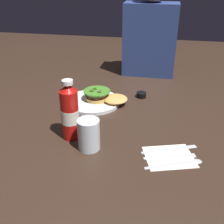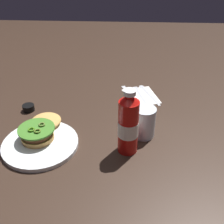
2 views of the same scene
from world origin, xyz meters
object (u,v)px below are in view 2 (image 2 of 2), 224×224
Objects in this scene: dinner_plate at (40,144)px; spoon_utensil at (146,91)px; ketchup_bottle at (128,125)px; napkin at (141,96)px; burger_sandwich at (41,129)px; condiment_cup at (28,108)px; fork_utensil at (140,94)px; butter_knife at (130,94)px; water_glass at (144,122)px.

spoon_utensil is (0.41, -0.39, -0.00)m from dinner_plate.
spoon_utensil is (0.41, -0.09, -0.10)m from ketchup_bottle.
burger_sandwich is at bearing 129.95° from napkin.
condiment_cup is 0.30× the size of napkin.
dinner_plate is at bearing 137.02° from fork_utensil.
spoon_utensil reaches higher than napkin.
ketchup_bottle reaches higher than butter_knife.
fork_utensil is at bearing -82.41° from butter_knife.
dinner_plate is 0.25m from condiment_cup.
napkin is at bearing -103.66° from butter_knife.
spoon_utensil is 0.96× the size of butter_knife.
dinner_plate is 2.30× the size of water_glass.
condiment_cup reaches higher than spoon_utensil.
spoon_utensil is (0.35, -0.40, -0.03)m from burger_sandwich.
fork_utensil and butter_knife have the same top height.
ketchup_bottle is 0.39m from napkin.
water_glass is (0.09, -0.06, -0.05)m from ketchup_bottle.
condiment_cup reaches higher than butter_knife.
spoon_utensil is 0.04m from fork_utensil.
water_glass is at bearing -179.29° from fork_utensil.
napkin is (0.31, -0.37, -0.03)m from burger_sandwich.
napkin is 0.05m from spoon_utensil.
water_glass is 2.35× the size of condiment_cup.
fork_utensil is at bearing -48.07° from burger_sandwich.
ketchup_bottle reaches higher than water_glass.
spoon_utensil is at bearing -43.84° from dinner_plate.
water_glass reaches higher than butter_knife.
condiment_cup is at bearing 110.01° from butter_knife.
burger_sandwich is 0.46m from butter_knife.
butter_knife is at bearing -44.95° from burger_sandwich.
burger_sandwich is 1.11× the size of spoon_utensil.
condiment_cup is at bearing 30.81° from burger_sandwich.
ketchup_bottle is at bearing -100.54° from burger_sandwich.
water_glass reaches higher than spoon_utensil.
ketchup_bottle is at bearing 145.83° from water_glass.
ketchup_bottle is at bearing -118.81° from condiment_cup.
napkin is at bearing -163.49° from fork_utensil.
dinner_plate is at bearing 136.16° from spoon_utensil.
fork_utensil is at bearing -8.01° from ketchup_bottle.
condiment_cup is 0.25× the size of butter_knife.
condiment_cup reaches higher than napkin.
dinner_plate is 1.33× the size of butter_knife.
ketchup_bottle is 1.29× the size of fork_utensil.
napkin is 0.86× the size of spoon_utensil.
spoon_utensil is at bearing -11.96° from ketchup_bottle.
ketchup_bottle reaches higher than condiment_cup.
butter_knife is (0.16, -0.43, -0.01)m from condiment_cup.
water_glass reaches higher than condiment_cup.
spoon_utensil is at bearing -33.97° from napkin.
water_glass is at bearing -106.69° from condiment_cup.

